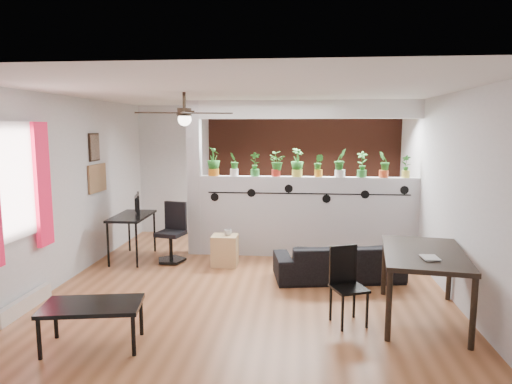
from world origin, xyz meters
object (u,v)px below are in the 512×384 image
object	(u,v)px
cup	(228,232)
potted_plant_4	(297,162)
folding_chair	(346,278)
sofa	(338,262)
potted_plant_2	(255,163)
potted_plant_3	(276,163)
coffee_table	(92,308)
dining_table	(424,259)
potted_plant_0	(214,161)
potted_plant_5	(319,165)
potted_plant_8	(384,164)
computer_desk	(132,219)
potted_plant_1	(234,164)
ceiling_fan	(185,115)
potted_plant_9	(406,165)
potted_plant_7	(362,164)
cube_shelf	(225,250)
office_chair	(172,236)
potted_plant_6	(340,162)

from	to	relation	value
cup	potted_plant_4	bearing A→B (deg)	32.10
folding_chair	sofa	bearing A→B (deg)	88.58
potted_plant_2	folding_chair	xyz separation A→B (m)	(1.27, -2.62, -1.06)
potted_plant_2	folding_chair	size ratio (longest dim) A/B	0.48
potted_plant_3	coffee_table	world-z (taller)	potted_plant_3
potted_plant_3	dining_table	xyz separation A→B (m)	(1.80, -2.44, -0.87)
potted_plant_0	potted_plant_5	size ratio (longest dim) A/B	1.31
potted_plant_3	sofa	world-z (taller)	potted_plant_3
potted_plant_8	computer_desk	world-z (taller)	potted_plant_8
folding_chair	cup	bearing A→B (deg)	129.92
potted_plant_1	folding_chair	xyz separation A→B (m)	(1.62, -2.62, -1.05)
potted_plant_1	potted_plant_5	distance (m)	1.40
potted_plant_4	potted_plant_8	distance (m)	1.40
ceiling_fan	dining_table	world-z (taller)	ceiling_fan
potted_plant_9	potted_plant_1	bearing A→B (deg)	-180.00
potted_plant_7	computer_desk	distance (m)	3.88
potted_plant_9	dining_table	xyz separation A→B (m)	(-0.31, -2.44, -0.85)
potted_plant_4	coffee_table	world-z (taller)	potted_plant_4
potted_plant_8	dining_table	distance (m)	2.60
potted_plant_8	folding_chair	xyz separation A→B (m)	(-0.83, -2.62, -1.07)
potted_plant_1	potted_plant_9	xyz separation A→B (m)	(2.81, 0.00, -0.01)
potted_plant_2	sofa	size ratio (longest dim) A/B	0.24
cup	dining_table	bearing A→B (deg)	-35.31
ceiling_fan	potted_plant_7	size ratio (longest dim) A/B	2.80
cube_shelf	coffee_table	bearing A→B (deg)	-107.39
potted_plant_7	potted_plant_1	bearing A→B (deg)	-180.00
potted_plant_2	cube_shelf	bearing A→B (deg)	-121.66
potted_plant_4	potted_plant_1	bearing A→B (deg)	-180.00
potted_plant_5	sofa	distance (m)	1.76
cup	computer_desk	bearing A→B (deg)	172.42
potted_plant_2	office_chair	distance (m)	1.81
potted_plant_1	computer_desk	distance (m)	1.92
potted_plant_5	sofa	world-z (taller)	potted_plant_5
potted_plant_8	coffee_table	world-z (taller)	potted_plant_8
sofa	cube_shelf	bearing A→B (deg)	-25.45
potted_plant_8	sofa	size ratio (longest dim) A/B	0.25
potted_plant_0	office_chair	size ratio (longest dim) A/B	0.52
cube_shelf	cup	world-z (taller)	cup
potted_plant_6	office_chair	distance (m)	2.99
potted_plant_7	dining_table	world-z (taller)	potted_plant_7
potted_plant_5	coffee_table	bearing A→B (deg)	-123.79
potted_plant_7	folding_chair	size ratio (longest dim) A/B	0.50
potted_plant_3	potted_plant_5	distance (m)	0.70
dining_table	folding_chair	xyz separation A→B (m)	(-0.87, -0.18, -0.19)
potted_plant_5	potted_plant_7	bearing A→B (deg)	0.00
potted_plant_2	potted_plant_5	size ratio (longest dim) A/B	1.09
cube_shelf	potted_plant_5	bearing A→B (deg)	24.07
potted_plant_3	potted_plant_4	xyz separation A→B (m)	(0.35, -0.00, 0.03)
potted_plant_8	computer_desk	bearing A→B (deg)	-173.72
potted_plant_6	dining_table	xyz separation A→B (m)	(0.74, -2.44, -0.90)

